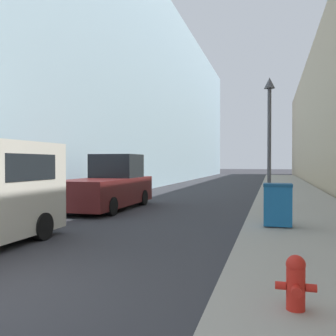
% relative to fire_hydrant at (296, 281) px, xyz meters
% --- Properties ---
extents(sidewalk_right, '(3.59, 60.00, 0.15)m').
position_rel_fire_hydrant_xyz_m(sidewalk_right, '(0.81, 17.41, -0.40)').
color(sidewalk_right, '#9E998E').
rests_on(sidewalk_right, ground).
extents(building_left_glass, '(12.00, 60.00, 15.05)m').
position_rel_fire_hydrant_xyz_m(building_left_glass, '(-14.25, 25.41, 7.05)').
color(building_left_glass, '#99B7C6').
rests_on(building_left_glass, ground).
extents(fire_hydrant, '(0.45, 0.33, 0.62)m').
position_rel_fire_hydrant_xyz_m(fire_hydrant, '(0.00, 0.00, 0.00)').
color(fire_hydrant, red).
rests_on(fire_hydrant, sidewalk_right).
extents(trash_bin, '(0.72, 0.66, 1.11)m').
position_rel_fire_hydrant_xyz_m(trash_bin, '(-0.11, 5.68, 0.25)').
color(trash_bin, '#19609E').
rests_on(trash_bin, sidewalk_right).
extents(lamppost, '(0.41, 0.41, 4.92)m').
position_rel_fire_hydrant_xyz_m(lamppost, '(-0.36, 10.52, 2.66)').
color(lamppost, '#4C4C51').
rests_on(lamppost, sidewalk_right).
extents(pickup_truck, '(2.02, 5.23, 2.14)m').
position_rel_fire_hydrant_xyz_m(pickup_truck, '(-6.40, 9.08, 0.41)').
color(pickup_truck, '#561919').
rests_on(pickup_truck, ground).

